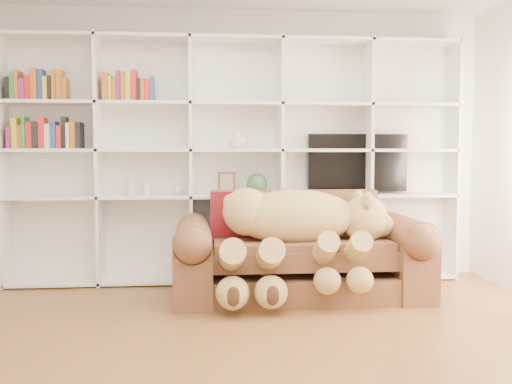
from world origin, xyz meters
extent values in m
plane|color=brown|center=(0.00, 0.00, 0.00)|extent=(5.00, 5.00, 0.00)
cube|color=white|center=(0.00, 2.50, 1.35)|extent=(5.00, 0.02, 2.70)
cube|color=white|center=(0.00, -2.50, 1.35)|extent=(5.00, 0.02, 2.70)
cube|color=white|center=(0.00, 2.46, 1.20)|extent=(4.40, 0.03, 2.40)
cube|color=white|center=(-2.20, 2.30, 1.20)|extent=(0.03, 0.35, 2.40)
cube|color=white|center=(-1.32, 2.30, 1.20)|extent=(0.03, 0.35, 2.40)
cube|color=white|center=(-0.44, 2.30, 1.20)|extent=(0.03, 0.35, 2.40)
cube|color=white|center=(0.44, 2.30, 1.20)|extent=(0.03, 0.35, 2.40)
cube|color=white|center=(1.32, 2.30, 1.20)|extent=(0.03, 0.35, 2.40)
cube|color=white|center=(2.20, 2.30, 1.20)|extent=(0.03, 0.35, 2.40)
cube|color=white|center=(0.00, 2.30, 0.03)|extent=(4.40, 0.35, 0.03)
cube|color=white|center=(0.00, 2.30, 0.85)|extent=(4.40, 0.35, 0.03)
cube|color=white|center=(0.00, 2.30, 1.30)|extent=(4.40, 0.35, 0.03)
cube|color=white|center=(0.00, 2.30, 1.75)|extent=(4.40, 0.35, 0.03)
cube|color=white|center=(0.00, 2.30, 2.37)|extent=(4.40, 0.35, 0.03)
cube|color=brown|center=(0.53, 1.64, 0.11)|extent=(2.10, 0.85, 0.22)
cube|color=brown|center=(0.53, 1.62, 0.44)|extent=(1.56, 0.70, 0.30)
cube|color=brown|center=(0.53, 2.01, 0.65)|extent=(1.56, 0.20, 0.55)
cube|color=brown|center=(-0.41, 1.64, 0.27)|extent=(0.32, 0.95, 0.55)
cube|color=brown|center=(1.47, 1.64, 0.27)|extent=(0.32, 0.95, 0.55)
cylinder|color=brown|center=(-0.41, 1.64, 0.55)|extent=(0.32, 0.90, 0.32)
cylinder|color=brown|center=(1.47, 1.64, 0.55)|extent=(0.32, 0.90, 0.32)
ellipsoid|color=tan|center=(0.46, 1.59, 0.72)|extent=(1.09, 0.53, 0.47)
sphere|color=tan|center=(0.05, 1.59, 0.77)|extent=(0.41, 0.41, 0.41)
sphere|color=tan|center=(1.09, 1.59, 0.69)|extent=(0.41, 0.41, 0.41)
sphere|color=tan|center=(1.25, 1.59, 0.64)|extent=(0.21, 0.21, 0.21)
sphere|color=#3A2415|center=(1.33, 1.59, 0.63)|extent=(0.07, 0.07, 0.07)
ellipsoid|color=tan|center=(1.07, 1.44, 0.86)|extent=(0.10, 0.16, 0.16)
ellipsoid|color=tan|center=(1.07, 1.73, 0.86)|extent=(0.10, 0.16, 0.16)
sphere|color=tan|center=(-0.08, 1.59, 0.85)|extent=(0.14, 0.14, 0.14)
cylinder|color=tan|center=(0.65, 1.26, 0.47)|extent=(0.18, 0.50, 0.37)
cylinder|color=tan|center=(0.92, 1.26, 0.47)|extent=(0.18, 0.50, 0.37)
cylinder|color=tan|center=(-0.10, 1.26, 0.43)|extent=(0.21, 0.58, 0.43)
cylinder|color=tan|center=(0.20, 1.26, 0.43)|extent=(0.21, 0.58, 0.43)
sphere|color=tan|center=(0.65, 1.10, 0.26)|extent=(0.22, 0.22, 0.22)
sphere|color=tan|center=(0.92, 1.10, 0.26)|extent=(0.22, 0.22, 0.22)
sphere|color=tan|center=(-0.10, 1.10, 0.19)|extent=(0.26, 0.26, 0.26)
sphere|color=tan|center=(0.20, 1.10, 0.19)|extent=(0.26, 0.26, 0.26)
cube|color=#5E1012|center=(-0.04, 1.83, 0.69)|extent=(0.47, 0.29, 0.46)
cube|color=black|center=(1.23, 2.35, 1.17)|extent=(1.01, 0.08, 0.58)
cube|color=black|center=(1.23, 2.35, 0.89)|extent=(0.34, 0.18, 0.04)
cube|color=#53301C|center=(-0.09, 2.30, 0.98)|extent=(0.17, 0.05, 0.21)
sphere|color=#31603B|center=(0.20, 2.30, 0.97)|extent=(0.21, 0.21, 0.21)
cylinder|color=silver|center=(-1.02, 2.30, 0.94)|extent=(0.09, 0.09, 0.14)
cylinder|color=silver|center=(-0.87, 2.30, 0.93)|extent=(0.09, 0.09, 0.13)
sphere|color=silver|center=(-0.56, 2.30, 0.92)|extent=(0.09, 0.09, 0.09)
imported|color=beige|center=(0.02, 2.30, 1.41)|extent=(0.19, 0.19, 0.19)
camera|label=1|loc=(-0.33, -3.28, 1.28)|focal=40.00mm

